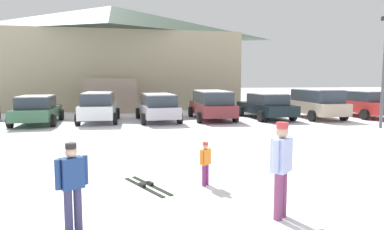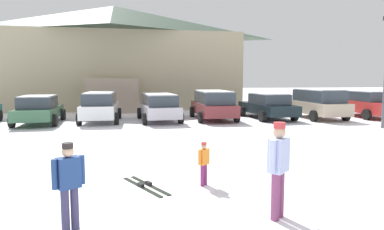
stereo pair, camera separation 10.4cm
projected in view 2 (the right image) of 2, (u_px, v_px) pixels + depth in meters
The scene contains 12 objects.
ski_lodge at pixel (115, 56), 29.08m from camera, with size 20.77×12.07×8.46m.
parked_green_coupe at pixel (39, 109), 18.04m from camera, with size 2.45×4.54×1.51m.
parked_white_suv at pixel (100, 106), 18.87m from camera, with size 2.15×4.47×1.65m.
parked_silver_wagon at pixel (159, 106), 19.20m from camera, with size 2.50×4.83×1.55m.
parked_maroon_van at pixel (213, 104), 19.93m from camera, with size 2.30×4.81×1.69m.
parked_black_sedan at pixel (268, 106), 20.38m from camera, with size 2.52×4.90×1.54m.
parked_beige_suv at pixel (318, 103), 20.41m from camera, with size 2.29×4.56×1.77m.
parked_red_sedan at pixel (366, 104), 21.20m from camera, with size 2.37×4.78×1.65m.
skier_child_in_orange_jacket at pixel (204, 161), 7.63m from camera, with size 0.28×0.27×0.99m.
skier_teen_in_navy_coat at pixel (69, 181), 5.34m from camera, with size 0.46×0.35×1.41m.
skier_adult_in_blue_parka at pixel (278, 165), 5.79m from camera, with size 0.47×0.47×1.67m.
pair_of_skis at pixel (145, 186), 7.62m from camera, with size 1.06×1.60×0.08m.
Camera 2 is at (-0.46, -3.56, 2.40)m, focal length 32.00 mm.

